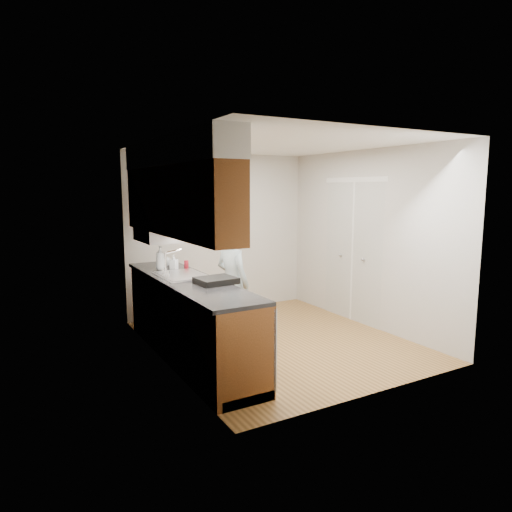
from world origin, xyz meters
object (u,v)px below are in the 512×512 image
(soda_can, at_px, (186,264))
(soap_bottle_b, at_px, (174,262))
(dish_rack, at_px, (216,280))
(person, at_px, (232,276))
(soap_bottle_c, at_px, (165,259))
(soap_bottle_a, at_px, (160,258))

(soda_can, bearing_deg, soap_bottle_b, 175.57)
(dish_rack, bearing_deg, soda_can, 82.32)
(person, distance_m, soap_bottle_c, 0.96)
(soap_bottle_c, height_order, soda_can, soap_bottle_c)
(person, height_order, soap_bottle_b, person)
(soap_bottle_c, bearing_deg, soap_bottle_a, -121.00)
(soda_can, bearing_deg, person, -35.06)
(person, distance_m, dish_rack, 0.89)
(person, height_order, dish_rack, person)
(dish_rack, bearing_deg, soap_bottle_a, 98.31)
(person, height_order, soap_bottle_c, person)
(soda_can, relative_size, dish_rack, 0.26)
(soap_bottle_b, relative_size, soap_bottle_c, 1.08)
(soda_can, bearing_deg, dish_rack, -92.93)
(person, bearing_deg, soap_bottle_c, 28.79)
(soap_bottle_a, xyz_separation_m, soap_bottle_c, (0.15, 0.24, -0.06))
(soap_bottle_a, bearing_deg, person, -28.43)
(soap_bottle_c, bearing_deg, person, -45.86)
(soap_bottle_b, bearing_deg, soap_bottle_a, 152.43)
(soap_bottle_c, distance_m, soda_can, 0.38)
(person, bearing_deg, dish_rack, 126.65)
(soap_bottle_c, bearing_deg, soda_can, -63.21)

